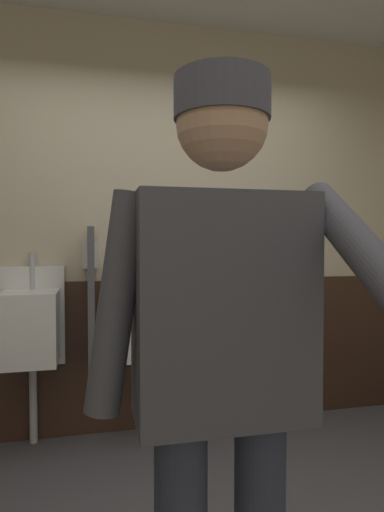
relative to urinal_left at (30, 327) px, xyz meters
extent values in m
cube|color=beige|center=(0.84, 0.22, 0.64)|extent=(4.82, 0.12, 2.84)
cube|color=#382319|center=(0.84, 0.14, -0.26)|extent=(4.22, 0.03, 1.04)
cube|color=white|center=(0.00, 0.13, 0.05)|extent=(0.40, 0.05, 0.65)
cube|color=white|center=(0.00, -0.04, 0.00)|extent=(0.34, 0.30, 0.45)
cylinder|color=#B7BABF|center=(0.00, 0.12, 0.34)|extent=(0.04, 0.04, 0.24)
cylinder|color=#B7BABF|center=(0.00, 0.09, -0.50)|extent=(0.05, 0.05, 0.55)
cube|color=white|center=(0.75, 0.13, 0.05)|extent=(0.40, 0.05, 0.65)
cube|color=white|center=(0.75, -0.04, 0.00)|extent=(0.34, 0.30, 0.45)
cylinder|color=#B7BABF|center=(0.75, 0.12, 0.34)|extent=(0.04, 0.04, 0.24)
cylinder|color=#B7BABF|center=(0.75, 0.09, -0.50)|extent=(0.05, 0.05, 0.55)
cube|color=white|center=(1.50, 0.13, 0.05)|extent=(0.40, 0.05, 0.65)
cube|color=white|center=(1.50, -0.04, 0.00)|extent=(0.34, 0.30, 0.45)
cylinder|color=#B7BABF|center=(1.50, 0.12, 0.34)|extent=(0.04, 0.04, 0.24)
cylinder|color=#B7BABF|center=(1.50, 0.09, -0.50)|extent=(0.05, 0.05, 0.55)
cube|color=#4C4C51|center=(0.38, -0.07, 0.17)|extent=(0.04, 0.40, 0.90)
cube|color=#3F3F47|center=(0.72, -1.73, 0.36)|extent=(0.45, 0.24, 0.59)
cylinder|color=#3F3F47|center=(0.45, -1.73, 0.38)|extent=(0.17, 0.09, 0.56)
cylinder|color=#3F3F47|center=(0.99, -1.96, 0.49)|extent=(0.09, 0.50, 0.39)
sphere|color=tan|center=(0.72, -1.73, 0.83)|extent=(0.24, 0.24, 0.24)
cylinder|color=#3F3F47|center=(0.72, -1.73, 0.90)|extent=(0.25, 0.25, 0.11)
cube|color=silver|center=(0.37, 0.12, 0.45)|extent=(0.10, 0.07, 0.18)
camera|label=1|loc=(0.39, -2.79, 0.53)|focal=29.65mm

